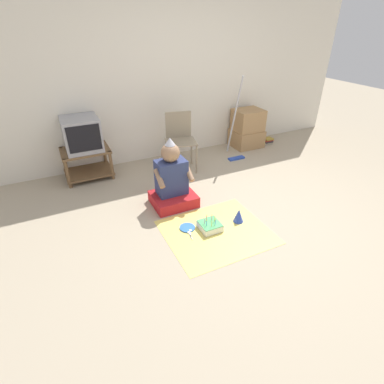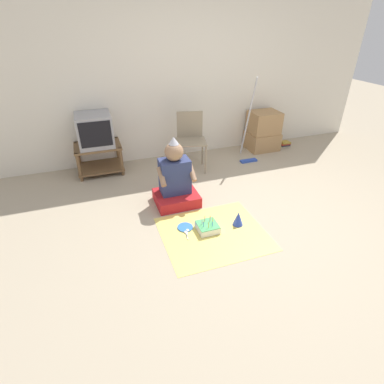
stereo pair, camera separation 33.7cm
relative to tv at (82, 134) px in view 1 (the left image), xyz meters
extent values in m
plane|color=tan|center=(1.56, -2.00, -0.66)|extent=(16.00, 16.00, 0.00)
cube|color=silver|center=(1.56, 0.28, 0.61)|extent=(6.40, 0.06, 2.55)
cube|color=brown|center=(0.00, 0.00, -0.24)|extent=(0.66, 0.51, 0.03)
cube|color=brown|center=(0.00, 0.00, -0.58)|extent=(0.66, 0.51, 0.02)
cylinder|color=brown|center=(-0.30, -0.22, -0.44)|extent=(0.04, 0.04, 0.43)
cylinder|color=brown|center=(0.30, -0.22, -0.44)|extent=(0.04, 0.04, 0.43)
cylinder|color=brown|center=(-0.30, 0.22, -0.44)|extent=(0.04, 0.04, 0.43)
cylinder|color=brown|center=(0.30, 0.22, -0.44)|extent=(0.04, 0.04, 0.43)
cube|color=#99999E|center=(0.00, 0.00, 0.00)|extent=(0.48, 0.49, 0.45)
cube|color=black|center=(0.00, -0.25, 0.01)|extent=(0.42, 0.01, 0.35)
cube|color=gray|center=(1.32, -0.38, -0.21)|extent=(0.51, 0.47, 0.02)
cube|color=gray|center=(1.36, -0.20, -0.01)|extent=(0.38, 0.11, 0.40)
cylinder|color=gray|center=(1.09, -0.50, -0.43)|extent=(0.02, 0.02, 0.45)
cylinder|color=gray|center=(1.48, -0.59, -0.43)|extent=(0.02, 0.02, 0.45)
cylinder|color=gray|center=(1.17, -0.17, -0.43)|extent=(0.02, 0.02, 0.45)
cylinder|color=gray|center=(1.56, -0.26, -0.43)|extent=(0.02, 0.02, 0.45)
cube|color=#A87F51|center=(2.78, 0.00, -0.51)|extent=(0.52, 0.45, 0.30)
cube|color=#A87F51|center=(2.78, 0.00, -0.18)|extent=(0.49, 0.41, 0.36)
cube|color=#2D4CB2|center=(2.30, -0.43, -0.65)|extent=(0.28, 0.09, 0.03)
cylinder|color=#B7B7BC|center=(2.30, -0.28, 0.01)|extent=(0.03, 0.32, 1.29)
cube|color=beige|center=(3.21, -0.08, -0.65)|extent=(0.18, 0.11, 0.03)
cube|color=#333338|center=(3.22, -0.08, -0.62)|extent=(0.16, 0.14, 0.02)
cube|color=#B72D28|center=(3.22, -0.08, -0.60)|extent=(0.18, 0.12, 0.02)
cube|color=#A88933|center=(3.23, -0.08, -0.57)|extent=(0.16, 0.14, 0.02)
cube|color=red|center=(0.83, -1.23, -0.59)|extent=(0.53, 0.45, 0.14)
cube|color=navy|center=(0.83, -1.19, -0.30)|extent=(0.36, 0.24, 0.44)
sphere|color=#9E7556|center=(0.83, -1.19, 0.02)|extent=(0.23, 0.23, 0.23)
cone|color=silver|center=(0.83, -1.19, 0.16)|extent=(0.12, 0.12, 0.09)
cylinder|color=#9E7556|center=(0.64, -1.29, -0.23)|extent=(0.06, 0.24, 0.19)
cylinder|color=#9E7556|center=(1.02, -1.29, -0.23)|extent=(0.06, 0.24, 0.19)
cube|color=#EAD666|center=(1.03, -1.97, -0.66)|extent=(1.12, 0.98, 0.01)
cube|color=white|center=(0.99, -1.90, -0.62)|extent=(0.23, 0.23, 0.07)
cube|color=#4CB266|center=(0.99, -1.90, -0.58)|extent=(0.22, 0.22, 0.01)
cylinder|color=yellow|center=(1.05, -1.89, -0.55)|extent=(0.01, 0.01, 0.07)
sphere|color=#FFCC4C|center=(1.05, -1.89, -0.51)|extent=(0.01, 0.01, 0.01)
cylinder|color=#EA4C4C|center=(1.04, -1.86, -0.55)|extent=(0.01, 0.01, 0.07)
sphere|color=#FFCC4C|center=(1.04, -1.86, -0.51)|extent=(0.01, 0.01, 0.01)
cylinder|color=#EA4C4C|center=(0.98, -1.84, -0.55)|extent=(0.01, 0.01, 0.07)
sphere|color=#FFCC4C|center=(0.98, -1.84, -0.51)|extent=(0.01, 0.01, 0.01)
cylinder|color=#E58CCC|center=(0.93, -1.88, -0.55)|extent=(0.01, 0.01, 0.07)
sphere|color=#FFCC4C|center=(0.93, -1.88, -0.51)|extent=(0.01, 0.01, 0.01)
cylinder|color=#4C7FE5|center=(0.93, -1.92, -0.55)|extent=(0.01, 0.01, 0.07)
sphere|color=#FFCC4C|center=(0.93, -1.92, -0.51)|extent=(0.01, 0.01, 0.01)
cylinder|color=yellow|center=(0.98, -1.96, -0.55)|extent=(0.01, 0.01, 0.07)
sphere|color=#FFCC4C|center=(0.98, -1.96, -0.51)|extent=(0.01, 0.01, 0.01)
cylinder|color=#4C7FE5|center=(1.03, -1.95, -0.55)|extent=(0.01, 0.01, 0.07)
sphere|color=#FFCC4C|center=(1.03, -1.95, -0.51)|extent=(0.01, 0.01, 0.01)
cone|color=blue|center=(1.36, -1.91, -0.57)|extent=(0.12, 0.12, 0.16)
cylinder|color=blue|center=(0.77, -1.77, -0.65)|extent=(0.17, 0.17, 0.01)
ellipsoid|color=white|center=(0.78, -1.83, -0.65)|extent=(0.04, 0.05, 0.01)
cube|color=white|center=(0.75, -1.90, -0.65)|extent=(0.05, 0.10, 0.01)
ellipsoid|color=white|center=(0.75, -1.86, -0.65)|extent=(0.04, 0.05, 0.01)
cube|color=white|center=(0.74, -1.93, -0.65)|extent=(0.02, 0.10, 0.01)
camera|label=1|loc=(-0.36, -4.21, 1.41)|focal=28.00mm
camera|label=2|loc=(-0.05, -4.34, 1.41)|focal=28.00mm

